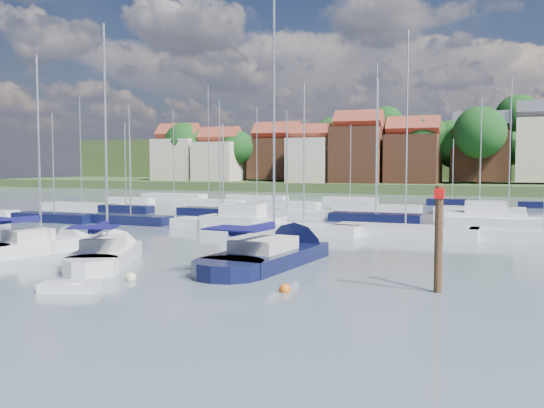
% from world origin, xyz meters
% --- Properties ---
extents(ground, '(260.00, 260.00, 0.00)m').
position_xyz_m(ground, '(0.00, 40.00, 0.00)').
color(ground, '#4D5D68').
rests_on(ground, ground).
extents(sailboat_left, '(4.78, 10.16, 13.45)m').
position_xyz_m(sailboat_left, '(-11.50, 3.97, 0.36)').
color(sailboat_left, silver).
rests_on(sailboat_left, ground).
extents(sailboat_centre, '(7.11, 10.94, 14.65)m').
position_xyz_m(sailboat_centre, '(-5.72, 2.69, 0.36)').
color(sailboat_centre, silver).
rests_on(sailboat_centre, ground).
extents(sailboat_navy, '(4.76, 14.10, 19.07)m').
position_xyz_m(sailboat_navy, '(3.63, 6.78, 0.34)').
color(sailboat_navy, black).
rests_on(sailboat_navy, ground).
extents(tender, '(2.74, 1.92, 0.54)m').
position_xyz_m(tender, '(-1.89, -5.22, 0.21)').
color(tender, silver).
rests_on(tender, ground).
extents(timber_piling, '(0.40, 0.40, 6.93)m').
position_xyz_m(timber_piling, '(13.17, 0.87, 1.44)').
color(timber_piling, '#4C331E').
rests_on(timber_piling, ground).
extents(buoy_c, '(0.53, 0.53, 0.53)m').
position_xyz_m(buoy_c, '(-3.02, -0.50, 0.00)').
color(buoy_c, '#D85914').
rests_on(buoy_c, ground).
extents(buoy_d, '(0.55, 0.55, 0.55)m').
position_xyz_m(buoy_d, '(-0.96, -1.98, 0.00)').
color(buoy_d, beige).
rests_on(buoy_d, ground).
extents(buoy_e, '(0.47, 0.47, 0.47)m').
position_xyz_m(buoy_e, '(1.62, 5.63, 0.00)').
color(buoy_e, beige).
rests_on(buoy_e, ground).
extents(buoy_f, '(0.54, 0.54, 0.54)m').
position_xyz_m(buoy_f, '(6.91, -1.57, 0.00)').
color(buoy_f, '#D85914').
rests_on(buoy_f, ground).
extents(buoy_h, '(0.47, 0.47, 0.47)m').
position_xyz_m(buoy_h, '(-0.11, 3.75, 0.00)').
color(buoy_h, '#D85914').
rests_on(buoy_h, ground).
extents(marina_field, '(79.62, 41.41, 15.93)m').
position_xyz_m(marina_field, '(1.91, 35.15, 0.43)').
color(marina_field, silver).
rests_on(marina_field, ground).
extents(far_shore_town, '(212.46, 90.00, 22.27)m').
position_xyz_m(far_shore_town, '(2.23, 132.67, 4.61)').
color(far_shore_town, '#3E552A').
rests_on(far_shore_town, ground).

